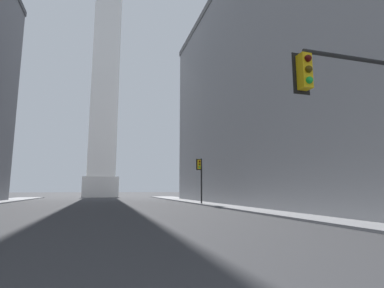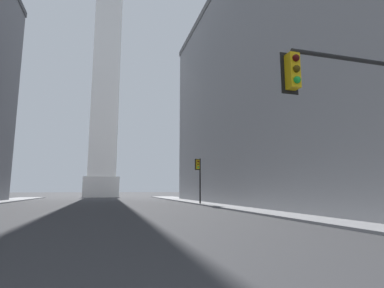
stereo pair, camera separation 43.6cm
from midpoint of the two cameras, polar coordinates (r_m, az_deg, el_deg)
name	(u,v)px [view 1 (the left image)]	position (r m, az deg, el deg)	size (l,w,h in m)	color
sidewalk_right	(243,207)	(30.23, 9.34, -11.75)	(5.00, 87.47, 0.15)	gray
building_right	(327,87)	(40.34, 24.05, 9.94)	(25.04, 48.97, 28.20)	#9E9EA0
obelisk	(106,65)	(80.03, -16.18, 14.28)	(7.88, 7.88, 67.31)	silver
traffic_light_mid_right	(200,174)	(35.60, 1.23, -5.74)	(0.79, 0.52, 5.41)	black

